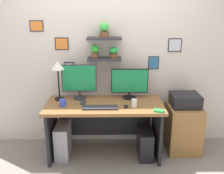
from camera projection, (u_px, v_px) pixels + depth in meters
The scene contains 16 objects.
ground_plane at pixel (105, 154), 3.55m from camera, with size 8.00×8.00×0.00m, color gray.
back_wall_assembly at pixel (104, 52), 3.56m from camera, with size 4.40×0.24×2.70m.
desk at pixel (105, 117), 3.44m from camera, with size 1.53×0.68×0.75m.
monitor_left at pixel (79, 80), 3.45m from camera, with size 0.47×0.18×0.47m.
monitor_right at pixel (130, 83), 3.47m from camera, with size 0.50×0.18×0.41m.
keyboard at pixel (100, 108), 3.17m from camera, with size 0.44×0.14×0.02m, color #2D2D33.
computer_mouse at pixel (126, 106), 3.20m from camera, with size 0.06×0.09×0.03m, color black.
desk_lamp at pixel (58, 69), 3.35m from camera, with size 0.17×0.17×0.54m.
cell_phone at pixel (83, 103), 3.35m from camera, with size 0.07×0.14×0.01m, color #2D2D33.
coffee_mug at pixel (63, 103), 3.23m from camera, with size 0.08×0.08×0.09m, color blue.
pen_cup at pixel (134, 103), 3.21m from camera, with size 0.07×0.07×0.10m, color white.
scissors_tray at pixel (159, 111), 3.07m from camera, with size 0.12×0.08×0.02m, color green.
drawer_cabinet at pixel (183, 128), 3.59m from camera, with size 0.44×0.50×0.66m, color #9E6B38.
printer at pixel (185, 100), 3.47m from camera, with size 0.38×0.34×0.17m, color black.
computer_tower_left at pixel (63, 140), 3.46m from camera, with size 0.18×0.40×0.45m, color #99999E.
computer_tower_right at pixel (145, 143), 3.45m from camera, with size 0.18×0.40×0.39m, color black.
Camera 1 is at (0.05, -3.11, 1.96)m, focal length 40.86 mm.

